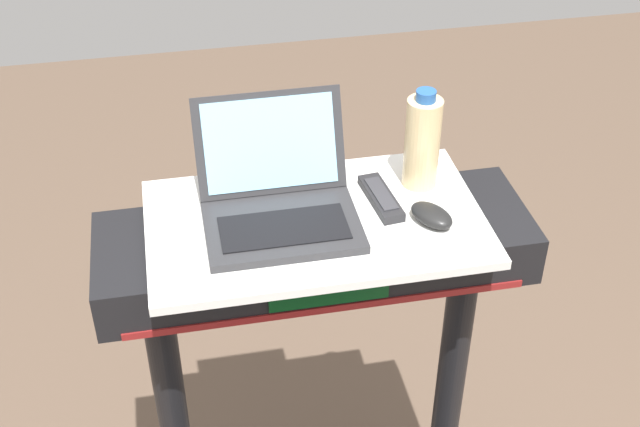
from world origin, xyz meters
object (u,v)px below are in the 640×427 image
computer_mouse (432,215)px  tv_remote (381,198)px  laptop (278,199)px  water_bottle (422,142)px

computer_mouse → tv_remote: 0.12m
computer_mouse → tv_remote: (-0.08, 0.09, -0.01)m
computer_mouse → laptop: bearing=136.1°
laptop → tv_remote: (0.22, 0.01, -0.03)m
computer_mouse → tv_remote: bearing=104.0°
laptop → computer_mouse: size_ratio=3.07×
water_bottle → tv_remote: water_bottle is taller
computer_mouse → tv_remote: size_ratio=0.61×
laptop → tv_remote: 0.22m
laptop → water_bottle: size_ratio=1.38×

